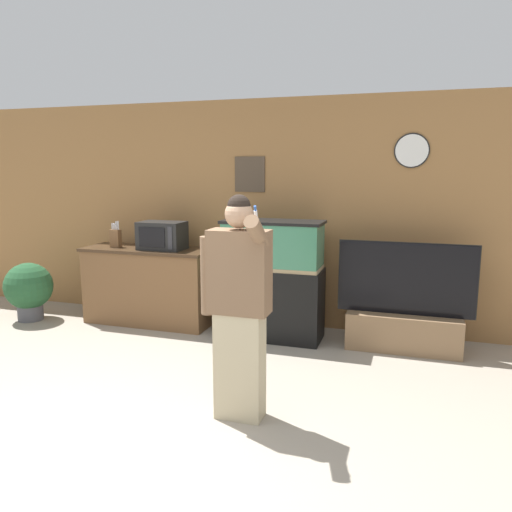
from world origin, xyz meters
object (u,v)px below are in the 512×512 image
object	(u,v)px
counter_island	(149,285)
knife_block	(116,238)
microwave	(162,236)
aquarium_on_stand	(273,280)
person_standing	(238,305)
potted_plant	(29,288)
tv_on_stand	(404,319)

from	to	relation	value
counter_island	knife_block	size ratio (longest dim) A/B	4.96
microwave	aquarium_on_stand	world-z (taller)	aquarium_on_stand
microwave	person_standing	xyz separation A→B (m)	(1.58, -1.83, -0.20)
counter_island	aquarium_on_stand	world-z (taller)	aquarium_on_stand
knife_block	potted_plant	bearing A→B (deg)	-163.69
person_standing	aquarium_on_stand	bearing A→B (deg)	97.83
aquarium_on_stand	person_standing	size ratio (longest dim) A/B	0.78
counter_island	microwave	bearing A→B (deg)	-7.26
counter_island	knife_block	xyz separation A→B (m)	(-0.40, -0.05, 0.56)
knife_block	aquarium_on_stand	size ratio (longest dim) A/B	0.24
microwave	knife_block	world-z (taller)	microwave
aquarium_on_stand	person_standing	bearing A→B (deg)	-82.17
microwave	knife_block	bearing A→B (deg)	-177.96
counter_island	aquarium_on_stand	xyz separation A→B (m)	(1.55, -0.08, 0.19)
tv_on_stand	microwave	bearing A→B (deg)	180.00
microwave	tv_on_stand	world-z (taller)	microwave
microwave	knife_block	distance (m)	0.61
counter_island	microwave	world-z (taller)	microwave
knife_block	tv_on_stand	world-z (taller)	knife_block
person_standing	tv_on_stand	bearing A→B (deg)	58.47
microwave	potted_plant	distance (m)	1.81
knife_block	tv_on_stand	distance (m)	3.38
potted_plant	counter_island	bearing A→B (deg)	13.78
tv_on_stand	person_standing	bearing A→B (deg)	-121.53
aquarium_on_stand	tv_on_stand	world-z (taller)	aquarium_on_stand
microwave	knife_block	xyz separation A→B (m)	(-0.60, -0.02, -0.05)
microwave	aquarium_on_stand	xyz separation A→B (m)	(1.34, -0.05, -0.42)
aquarium_on_stand	tv_on_stand	bearing A→B (deg)	2.25
aquarium_on_stand	person_standing	world-z (taller)	person_standing
microwave	person_standing	bearing A→B (deg)	-49.14
tv_on_stand	potted_plant	distance (m)	4.37
microwave	tv_on_stand	bearing A→B (deg)	-0.00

